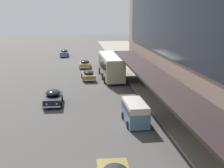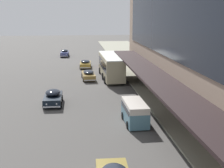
{
  "view_description": "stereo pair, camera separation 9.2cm",
  "coord_description": "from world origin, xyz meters",
  "px_view_note": "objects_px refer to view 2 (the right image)",
  "views": [
    {
      "loc": [
        -1.31,
        -13.7,
        9.76
      ],
      "look_at": [
        2.75,
        21.0,
        1.62
      ],
      "focal_mm": 50.0,
      "sensor_mm": 36.0,
      "label": 1
    },
    {
      "loc": [
        -1.22,
        -13.71,
        9.76
      ],
      "look_at": [
        2.75,
        21.0,
        1.62
      ],
      "focal_mm": 50.0,
      "sensor_mm": 36.0,
      "label": 2
    }
  ],
  "objects_px": {
    "sedan_oncoming_rear": "(65,53)",
    "sedan_lead_near": "(85,64)",
    "sedan_oncoming_front": "(53,97)",
    "vw_van": "(134,111)",
    "transit_bus_kerbside_front": "(111,65)",
    "sedan_trailing_near": "(88,75)",
    "sedan_second_near": "(107,62)"
  },
  "relations": [
    {
      "from": "sedan_oncoming_front",
      "to": "transit_bus_kerbside_front",
      "type": "bearing_deg",
      "value": 58.98
    },
    {
      "from": "transit_bus_kerbside_front",
      "to": "sedan_lead_near",
      "type": "relative_size",
      "value": 2.49
    },
    {
      "from": "vw_van",
      "to": "transit_bus_kerbside_front",
      "type": "bearing_deg",
      "value": 89.93
    },
    {
      "from": "sedan_oncoming_front",
      "to": "sedan_trailing_near",
      "type": "bearing_deg",
      "value": 70.61
    },
    {
      "from": "sedan_oncoming_rear",
      "to": "sedan_lead_near",
      "type": "bearing_deg",
      "value": -74.56
    },
    {
      "from": "transit_bus_kerbside_front",
      "to": "sedan_oncoming_front",
      "type": "xyz_separation_m",
      "value": [
        -7.67,
        -12.75,
        -1.19
      ]
    },
    {
      "from": "sedan_oncoming_rear",
      "to": "sedan_lead_near",
      "type": "distance_m",
      "value": 15.54
    },
    {
      "from": "sedan_oncoming_front",
      "to": "vw_van",
      "type": "relative_size",
      "value": 0.95
    },
    {
      "from": "transit_bus_kerbside_front",
      "to": "sedan_second_near",
      "type": "height_order",
      "value": "transit_bus_kerbside_front"
    },
    {
      "from": "transit_bus_kerbside_front",
      "to": "sedan_oncoming_rear",
      "type": "height_order",
      "value": "transit_bus_kerbside_front"
    },
    {
      "from": "sedan_oncoming_rear",
      "to": "vw_van",
      "type": "bearing_deg",
      "value": -80.09
    },
    {
      "from": "sedan_lead_near",
      "to": "vw_van",
      "type": "height_order",
      "value": "vw_van"
    },
    {
      "from": "sedan_oncoming_front",
      "to": "sedan_lead_near",
      "type": "distance_m",
      "value": 22.5
    },
    {
      "from": "transit_bus_kerbside_front",
      "to": "sedan_oncoming_front",
      "type": "height_order",
      "value": "transit_bus_kerbside_front"
    },
    {
      "from": "sedan_second_near",
      "to": "sedan_lead_near",
      "type": "bearing_deg",
      "value": -158.18
    },
    {
      "from": "sedan_second_near",
      "to": "transit_bus_kerbside_front",
      "type": "bearing_deg",
      "value": -92.83
    },
    {
      "from": "sedan_oncoming_rear",
      "to": "transit_bus_kerbside_front",
      "type": "bearing_deg",
      "value": -72.53
    },
    {
      "from": "sedan_trailing_near",
      "to": "sedan_second_near",
      "type": "relative_size",
      "value": 1.13
    },
    {
      "from": "sedan_oncoming_front",
      "to": "sedan_second_near",
      "type": "relative_size",
      "value": 1.02
    },
    {
      "from": "transit_bus_kerbside_front",
      "to": "sedan_oncoming_rear",
      "type": "relative_size",
      "value": 2.51
    },
    {
      "from": "transit_bus_kerbside_front",
      "to": "sedan_lead_near",
      "type": "xyz_separation_m",
      "value": [
        -3.52,
        9.37,
        -1.26
      ]
    },
    {
      "from": "transit_bus_kerbside_front",
      "to": "vw_van",
      "type": "bearing_deg",
      "value": -90.07
    },
    {
      "from": "sedan_trailing_near",
      "to": "sedan_oncoming_front",
      "type": "distance_m",
      "value": 12.92
    },
    {
      "from": "sedan_oncoming_front",
      "to": "sedan_oncoming_rear",
      "type": "bearing_deg",
      "value": 89.99
    },
    {
      "from": "sedan_second_near",
      "to": "sedan_lead_near",
      "type": "xyz_separation_m",
      "value": [
        -4.07,
        -1.63,
        -0.05
      ]
    },
    {
      "from": "sedan_trailing_near",
      "to": "sedan_lead_near",
      "type": "xyz_separation_m",
      "value": [
        -0.14,
        9.93,
        0.0
      ]
    },
    {
      "from": "transit_bus_kerbside_front",
      "to": "sedan_second_near",
      "type": "distance_m",
      "value": 11.07
    },
    {
      "from": "sedan_trailing_near",
      "to": "sedan_oncoming_front",
      "type": "bearing_deg",
      "value": -109.39
    },
    {
      "from": "transit_bus_kerbside_front",
      "to": "sedan_lead_near",
      "type": "distance_m",
      "value": 10.09
    },
    {
      "from": "sedan_oncoming_rear",
      "to": "sedan_oncoming_front",
      "type": "bearing_deg",
      "value": -90.01
    },
    {
      "from": "sedan_oncoming_rear",
      "to": "sedan_lead_near",
      "type": "height_order",
      "value": "sedan_oncoming_rear"
    },
    {
      "from": "sedan_oncoming_front",
      "to": "sedan_lead_near",
      "type": "height_order",
      "value": "sedan_oncoming_front"
    }
  ]
}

